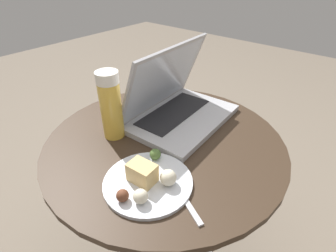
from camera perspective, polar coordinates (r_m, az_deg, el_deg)
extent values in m
plane|color=#726656|center=(1.17, -0.53, -25.25)|extent=(6.00, 6.00, 0.00)
cylinder|color=#9E9EA3|center=(1.16, -0.53, -25.05)|extent=(0.37, 0.37, 0.01)
cylinder|color=#9E9EA3|center=(0.95, -0.62, -16.60)|extent=(0.08, 0.08, 0.52)
cylinder|color=#38281C|center=(0.76, -0.74, -3.54)|extent=(0.68, 0.68, 0.02)
cube|color=#B2B2B7|center=(0.84, 3.18, 1.72)|extent=(0.35, 0.25, 0.02)
cube|color=black|center=(0.85, 1.26, 3.07)|extent=(0.27, 0.13, 0.00)
cube|color=#B2B2B7|center=(0.82, -0.91, 10.33)|extent=(0.35, 0.11, 0.22)
cube|color=silver|center=(0.82, -0.75, 10.22)|extent=(0.32, 0.09, 0.20)
cylinder|color=gold|center=(0.75, -12.21, 3.33)|extent=(0.06, 0.06, 0.17)
cylinder|color=white|center=(0.70, -13.16, 10.28)|extent=(0.06, 0.06, 0.03)
cylinder|color=silver|center=(0.62, -4.37, -12.09)|extent=(0.21, 0.21, 0.01)
cube|color=#DBB775|center=(0.61, -5.64, -10.09)|extent=(0.05, 0.07, 0.05)
sphere|color=#4C6B33|center=(0.67, -2.79, -6.14)|extent=(0.03, 0.03, 0.03)
sphere|color=beige|center=(0.60, 0.04, -11.18)|extent=(0.04, 0.04, 0.04)
sphere|color=brown|center=(0.58, -9.87, -14.70)|extent=(0.03, 0.03, 0.03)
sphere|color=beige|center=(0.57, -5.99, -14.99)|extent=(0.03, 0.03, 0.03)
cube|color=silver|center=(0.59, 3.75, -15.81)|extent=(0.07, 0.13, 0.00)
cube|color=silver|center=(0.65, -0.27, -9.78)|extent=(0.05, 0.06, 0.00)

